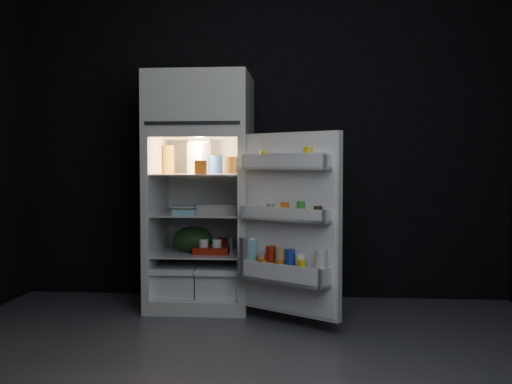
# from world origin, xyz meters

# --- Properties ---
(floor) EXTENTS (4.00, 3.40, 0.00)m
(floor) POSITION_xyz_m (0.00, 0.00, 0.00)
(floor) COLOR #4D4D52
(floor) RESTS_ON ground
(wall_back) EXTENTS (4.00, 0.00, 2.70)m
(wall_back) POSITION_xyz_m (0.00, 1.70, 1.35)
(wall_back) COLOR black
(wall_back) RESTS_ON ground
(wall_front) EXTENTS (4.00, 0.00, 2.70)m
(wall_front) POSITION_xyz_m (0.00, -1.70, 1.35)
(wall_front) COLOR black
(wall_front) RESTS_ON ground
(refrigerator) EXTENTS (0.76, 0.71, 1.78)m
(refrigerator) POSITION_xyz_m (-0.44, 1.32, 0.96)
(refrigerator) COLOR silver
(refrigerator) RESTS_ON ground
(fridge_door) EXTENTS (0.70, 0.56, 1.22)m
(fridge_door) POSITION_xyz_m (0.25, 0.73, 0.68)
(fridge_door) COLOR silver
(fridge_door) RESTS_ON ground
(milk_jug) EXTENTS (0.18, 0.18, 0.24)m
(milk_jug) POSITION_xyz_m (-0.47, 1.36, 1.15)
(milk_jug) COLOR white
(milk_jug) RESTS_ON refrigerator
(mayo_jar) EXTENTS (0.11, 0.11, 0.14)m
(mayo_jar) POSITION_xyz_m (-0.33, 1.34, 1.10)
(mayo_jar) COLOR navy
(mayo_jar) RESTS_ON refrigerator
(jam_jar) EXTENTS (0.12, 0.12, 0.13)m
(jam_jar) POSITION_xyz_m (-0.20, 1.30, 1.09)
(jam_jar) COLOR black
(jam_jar) RESTS_ON refrigerator
(amber_bottle) EXTENTS (0.12, 0.12, 0.22)m
(amber_bottle) POSITION_xyz_m (-0.72, 1.40, 1.14)
(amber_bottle) COLOR #C6851F
(amber_bottle) RESTS_ON refrigerator
(small_carton) EXTENTS (0.09, 0.07, 0.10)m
(small_carton) POSITION_xyz_m (-0.40, 1.05, 1.08)
(small_carton) COLOR #C86017
(small_carton) RESTS_ON refrigerator
(egg_carton) EXTENTS (0.32, 0.16, 0.07)m
(egg_carton) POSITION_xyz_m (-0.30, 1.21, 0.76)
(egg_carton) COLOR gray
(egg_carton) RESTS_ON refrigerator
(pie) EXTENTS (0.35, 0.35, 0.04)m
(pie) POSITION_xyz_m (-0.55, 1.34, 0.75)
(pie) COLOR tan
(pie) RESTS_ON refrigerator
(flat_package) EXTENTS (0.16, 0.08, 0.04)m
(flat_package) POSITION_xyz_m (-0.52, 1.04, 0.75)
(flat_package) COLOR #80B7C6
(flat_package) RESTS_ON refrigerator
(wrapped_pkg) EXTENTS (0.15, 0.14, 0.05)m
(wrapped_pkg) POSITION_xyz_m (-0.25, 1.40, 0.75)
(wrapped_pkg) COLOR beige
(wrapped_pkg) RESTS_ON refrigerator
(produce_bag) EXTENTS (0.32, 0.27, 0.20)m
(produce_bag) POSITION_xyz_m (-0.50, 1.26, 0.52)
(produce_bag) COLOR #193815
(produce_bag) RESTS_ON refrigerator
(yogurt_tray) EXTENTS (0.27, 0.15, 0.05)m
(yogurt_tray) POSITION_xyz_m (-0.34, 1.17, 0.45)
(yogurt_tray) COLOR maroon
(yogurt_tray) RESTS_ON refrigerator
(small_can_red) EXTENTS (0.09, 0.09, 0.09)m
(small_can_red) POSITION_xyz_m (-0.30, 1.44, 0.47)
(small_can_red) COLOR maroon
(small_can_red) RESTS_ON refrigerator
(small_can_silver) EXTENTS (0.09, 0.09, 0.09)m
(small_can_silver) POSITION_xyz_m (-0.23, 1.43, 0.47)
(small_can_silver) COLOR silver
(small_can_silver) RESTS_ON refrigerator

